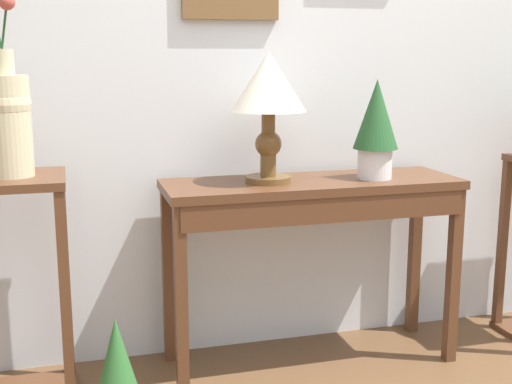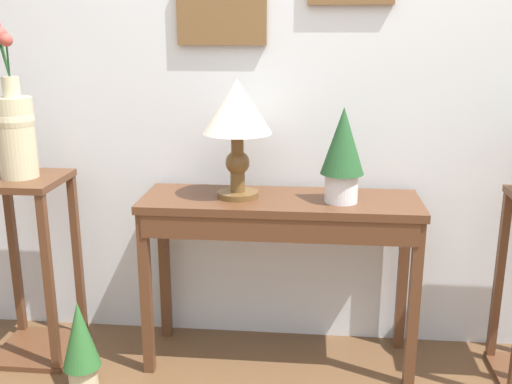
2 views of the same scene
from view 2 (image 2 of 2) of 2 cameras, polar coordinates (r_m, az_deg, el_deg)
The scene contains 7 objects.
back_wall_with_art at distance 2.76m, azimuth 5.70°, elevation 13.46°, with size 9.00×0.13×2.80m.
console_table at distance 2.59m, azimuth 2.25°, elevation -3.22°, with size 1.21×0.39×0.78m.
table_lamp at distance 2.52m, azimuth -1.87°, elevation 7.42°, with size 0.30×0.30×0.51m.
potted_plant_on_console at distance 2.49m, azimuth 8.28°, elevation 3.96°, with size 0.18×0.18×0.40m.
pedestal_stand_left at distance 2.93m, azimuth -20.85°, elevation -6.85°, with size 0.36×0.36×0.86m.
flower_vase_tall_left at distance 2.76m, azimuth -22.16°, elevation 5.83°, with size 0.17×0.17×0.67m.
potted_plant_floor at distance 2.69m, azimuth -16.55°, elevation -13.62°, with size 0.16×0.16×0.40m.
Camera 2 is at (0.00, -1.22, 1.50)m, focal length 41.69 mm.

